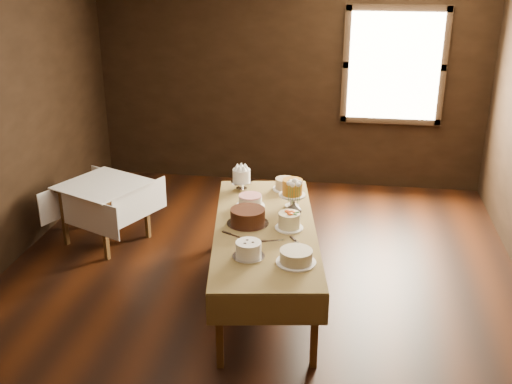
# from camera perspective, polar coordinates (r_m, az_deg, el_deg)

# --- Properties ---
(floor) EXTENTS (5.00, 6.00, 0.01)m
(floor) POSITION_cam_1_polar(r_m,az_deg,el_deg) (5.74, -0.31, -9.57)
(floor) COLOR black
(floor) RESTS_ON ground
(wall_back) EXTENTS (5.00, 0.02, 2.80)m
(wall_back) POSITION_cam_1_polar(r_m,az_deg,el_deg) (8.03, 3.07, 10.42)
(wall_back) COLOR black
(wall_back) RESTS_ON ground
(window) EXTENTS (1.10, 0.05, 1.30)m
(window) POSITION_cam_1_polar(r_m,az_deg,el_deg) (7.92, 12.64, 11.24)
(window) COLOR #FFEABF
(window) RESTS_ON wall_back
(display_table) EXTENTS (1.21, 2.35, 0.69)m
(display_table) POSITION_cam_1_polar(r_m,az_deg,el_deg) (5.46, 0.84, -3.69)
(display_table) COLOR #492E12
(display_table) RESTS_ON ground
(side_table) EXTENTS (1.05, 1.05, 0.66)m
(side_table) POSITION_cam_1_polar(r_m,az_deg,el_deg) (6.70, -13.89, 0.14)
(side_table) COLOR #492E12
(side_table) RESTS_ON ground
(cake_meringue) EXTENTS (0.21, 0.21, 0.23)m
(cake_meringue) POSITION_cam_1_polar(r_m,az_deg,el_deg) (6.20, -1.35, 1.11)
(cake_meringue) COLOR silver
(cake_meringue) RESTS_ON display_table
(cake_speckled) EXTENTS (0.27, 0.27, 0.12)m
(cake_speckled) POSITION_cam_1_polar(r_m,az_deg,el_deg) (6.23, 2.69, 0.71)
(cake_speckled) COLOR white
(cake_speckled) RESTS_ON display_table
(cake_lattice) EXTENTS (0.28, 0.28, 0.10)m
(cake_lattice) POSITION_cam_1_polar(r_m,az_deg,el_deg) (5.83, -0.53, -0.89)
(cake_lattice) COLOR white
(cake_lattice) RESTS_ON display_table
(cake_caramel) EXTENTS (0.25, 0.25, 0.29)m
(cake_caramel) POSITION_cam_1_polar(r_m,az_deg,el_deg) (5.79, 3.36, -0.27)
(cake_caramel) COLOR white
(cake_caramel) RESTS_ON display_table
(cake_chocolate) EXTENTS (0.37, 0.37, 0.14)m
(cake_chocolate) POSITION_cam_1_polar(r_m,az_deg,el_deg) (5.45, -0.76, -2.33)
(cake_chocolate) COLOR silver
(cake_chocolate) RESTS_ON display_table
(cake_flowers) EXTENTS (0.27, 0.27, 0.15)m
(cake_flowers) POSITION_cam_1_polar(r_m,az_deg,el_deg) (5.38, 3.08, -2.71)
(cake_flowers) COLOR white
(cake_flowers) RESTS_ON display_table
(cake_swirl) EXTENTS (0.26, 0.26, 0.13)m
(cake_swirl) POSITION_cam_1_polar(r_m,az_deg,el_deg) (4.90, -0.70, -5.38)
(cake_swirl) COLOR silver
(cake_swirl) RESTS_ON display_table
(cake_cream) EXTENTS (0.33, 0.33, 0.11)m
(cake_cream) POSITION_cam_1_polar(r_m,az_deg,el_deg) (4.83, 3.72, -6.00)
(cake_cream) COLOR white
(cake_cream) RESTS_ON display_table
(cake_server_a) EXTENTS (0.24, 0.10, 0.01)m
(cake_server_a) POSITION_cam_1_polar(r_m,az_deg,el_deg) (5.18, 1.74, -4.50)
(cake_server_a) COLOR silver
(cake_server_a) RESTS_ON display_table
(cake_server_b) EXTENTS (0.15, 0.21, 0.01)m
(cake_server_b) POSITION_cam_1_polar(r_m,az_deg,el_deg) (5.12, 4.06, -4.87)
(cake_server_b) COLOR silver
(cake_server_b) RESTS_ON display_table
(cake_server_c) EXTENTS (0.12, 0.23, 0.01)m
(cake_server_c) POSITION_cam_1_polar(r_m,az_deg,el_deg) (5.67, 0.18, -2.07)
(cake_server_c) COLOR silver
(cake_server_c) RESTS_ON display_table
(cake_server_d) EXTENTS (0.07, 0.24, 0.01)m
(cake_server_d) POSITION_cam_1_polar(r_m,az_deg,el_deg) (5.64, 3.66, -2.23)
(cake_server_d) COLOR silver
(cake_server_d) RESTS_ON display_table
(cake_server_e) EXTENTS (0.22, 0.14, 0.01)m
(cake_server_e) POSITION_cam_1_polar(r_m,az_deg,el_deg) (5.25, -1.73, -4.15)
(cake_server_e) COLOR silver
(cake_server_e) RESTS_ON display_table
(flower_vase) EXTENTS (0.16, 0.16, 0.15)m
(flower_vase) POSITION_cam_1_polar(r_m,az_deg,el_deg) (5.60, 3.50, -1.61)
(flower_vase) COLOR #2D2823
(flower_vase) RESTS_ON display_table
(flower_bouquet) EXTENTS (0.14, 0.14, 0.20)m
(flower_bouquet) POSITION_cam_1_polar(r_m,az_deg,el_deg) (5.53, 3.54, 0.24)
(flower_bouquet) COLOR white
(flower_bouquet) RESTS_ON flower_vase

